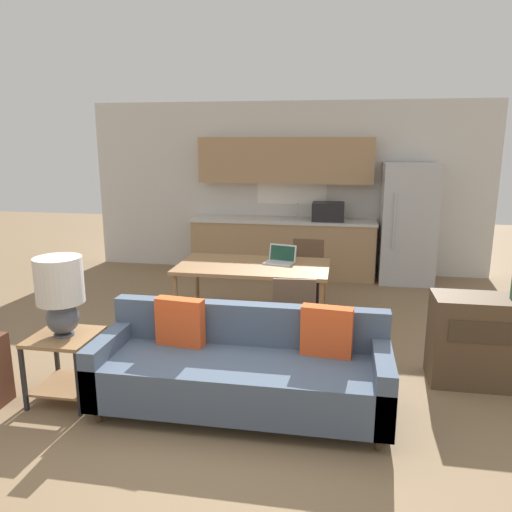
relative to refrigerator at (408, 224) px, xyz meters
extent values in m
plane|color=#7F6647|center=(-1.88, -4.23, -0.89)|extent=(20.00, 20.00, 0.00)
cube|color=silver|center=(-1.88, 0.40, 0.46)|extent=(6.40, 0.06, 2.70)
cube|color=white|center=(-1.78, 0.36, 0.70)|extent=(1.11, 0.01, 0.97)
cube|color=tan|center=(-1.88, 0.06, -0.46)|extent=(2.84, 0.62, 0.86)
cube|color=silver|center=(-1.88, 0.06, -0.01)|extent=(2.87, 0.65, 0.04)
cube|color=#B2B5B7|center=(-1.67, 0.01, 0.01)|extent=(0.48, 0.36, 0.01)
cylinder|color=#B7BABC|center=(-1.67, 0.18, 0.13)|extent=(0.02, 0.02, 0.24)
cube|color=tan|center=(-1.88, 0.20, 0.91)|extent=(2.70, 0.34, 0.70)
cube|color=black|center=(-1.18, 0.01, 0.15)|extent=(0.48, 0.36, 0.28)
cube|color=#B7BABC|center=(0.00, 0.00, 0.00)|extent=(0.79, 0.69, 1.78)
cylinder|color=silver|center=(-0.24, -0.37, 0.09)|extent=(0.02, 0.02, 0.80)
cube|color=olive|center=(-1.93, -2.29, -0.17)|extent=(1.69, 0.94, 0.04)
cylinder|color=olive|center=(-2.72, -2.69, -0.54)|extent=(0.05, 0.05, 0.70)
cylinder|color=olive|center=(-1.15, -2.69, -0.54)|extent=(0.05, 0.05, 0.70)
cylinder|color=olive|center=(-2.72, -1.88, -0.54)|extent=(0.05, 0.05, 0.70)
cylinder|color=olive|center=(-1.15, -1.88, -0.54)|extent=(0.05, 0.05, 0.70)
cylinder|color=#3D2D1E|center=(-2.75, -4.44, -0.84)|extent=(0.05, 0.05, 0.10)
cylinder|color=#3D2D1E|center=(-0.66, -4.44, -0.84)|extent=(0.05, 0.05, 0.10)
cylinder|color=#3D2D1E|center=(-2.75, -3.80, -0.84)|extent=(0.05, 0.05, 0.10)
cylinder|color=#3D2D1E|center=(-0.66, -3.80, -0.84)|extent=(0.05, 0.05, 0.10)
cube|color=#47566B|center=(-1.71, -4.12, -0.62)|extent=(2.29, 0.80, 0.35)
cube|color=#47566B|center=(-1.71, -3.79, -0.44)|extent=(2.29, 0.14, 0.70)
cube|color=#47566B|center=(-2.78, -4.12, -0.55)|extent=(0.14, 0.80, 0.49)
cube|color=#47566B|center=(-0.63, -4.12, -0.55)|extent=(0.14, 0.80, 0.49)
cube|color=#E05123|center=(-2.25, -3.92, -0.24)|extent=(0.41, 0.17, 0.40)
cube|color=#E05123|center=(-1.05, -3.92, -0.24)|extent=(0.41, 0.16, 0.40)
cube|color=olive|center=(-3.17, -4.16, -0.34)|extent=(0.51, 0.51, 0.03)
cube|color=olive|center=(-3.17, -4.16, -0.77)|extent=(0.46, 0.46, 0.02)
cube|color=#232326|center=(-3.40, -4.39, -0.62)|extent=(0.03, 0.03, 0.53)
cube|color=#232326|center=(-2.93, -4.39, -0.62)|extent=(0.03, 0.03, 0.53)
cube|color=#232326|center=(-3.40, -3.92, -0.62)|extent=(0.03, 0.03, 0.53)
cube|color=#232326|center=(-2.93, -3.92, -0.62)|extent=(0.03, 0.03, 0.53)
cylinder|color=#4C515B|center=(-3.16, -4.16, -0.32)|extent=(0.16, 0.16, 0.02)
sphere|color=#4C515B|center=(-3.16, -4.16, -0.18)|extent=(0.26, 0.26, 0.26)
cylinder|color=beige|center=(-3.16, -4.16, 0.14)|extent=(0.37, 0.37, 0.37)
cube|color=brown|center=(0.36, -3.27, -0.49)|extent=(1.03, 0.44, 0.79)
cube|color=#413020|center=(0.36, -3.49, -0.33)|extent=(0.83, 0.01, 0.19)
cube|color=brown|center=(-1.39, -1.53, -0.45)|extent=(0.44, 0.44, 0.04)
cube|color=brown|center=(-1.38, -1.34, -0.23)|extent=(0.40, 0.05, 0.41)
cylinder|color=black|center=(-1.57, -1.69, -0.68)|extent=(0.03, 0.03, 0.42)
cylinder|color=black|center=(-1.23, -1.71, -0.68)|extent=(0.03, 0.03, 0.42)
cylinder|color=black|center=(-1.55, -1.36, -0.68)|extent=(0.03, 0.03, 0.42)
cylinder|color=black|center=(-1.21, -1.37, -0.68)|extent=(0.03, 0.03, 0.42)
cube|color=brown|center=(-1.39, -3.04, -0.45)|extent=(0.45, 0.45, 0.04)
cube|color=brown|center=(-1.38, -3.24, -0.23)|extent=(0.40, 0.06, 0.41)
cylinder|color=black|center=(-1.24, -2.86, -0.68)|extent=(0.03, 0.03, 0.42)
cylinder|color=black|center=(-1.58, -2.89, -0.68)|extent=(0.03, 0.03, 0.42)
cylinder|color=black|center=(-1.21, -3.20, -0.68)|extent=(0.03, 0.03, 0.42)
cylinder|color=black|center=(-1.55, -3.23, -0.68)|extent=(0.03, 0.03, 0.42)
cube|color=#B7BABC|center=(-1.65, -2.19, -0.14)|extent=(0.36, 0.29, 0.02)
cube|color=#B7BABC|center=(-1.63, -2.07, -0.05)|extent=(0.32, 0.12, 0.20)
cube|color=#143828|center=(-1.63, -2.08, -0.05)|extent=(0.29, 0.10, 0.17)
camera|label=1|loc=(-0.97, -7.63, 1.22)|focal=35.00mm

